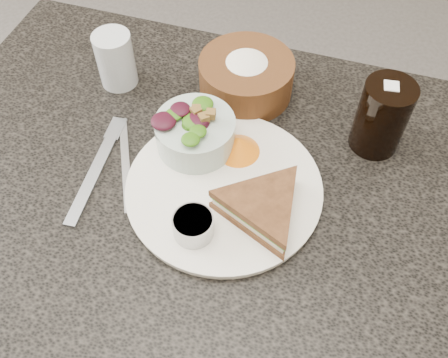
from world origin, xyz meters
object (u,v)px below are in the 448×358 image
object	(u,v)px
salad_bowl	(195,129)
cola_glass	(383,114)
bread_basket	(246,72)
dinner_plate	(224,188)
dressing_ramekin	(193,226)
dining_table	(220,290)
sandwich	(263,208)
water_glass	(116,60)

from	to	relation	value
salad_bowl	cola_glass	size ratio (longest dim) A/B	0.93
bread_basket	dinner_plate	bearing A→B (deg)	-82.48
dressing_ramekin	bread_basket	bearing A→B (deg)	92.27
dressing_ramekin	bread_basket	world-z (taller)	bread_basket
dining_table	cola_glass	world-z (taller)	cola_glass
sandwich	salad_bowl	world-z (taller)	salad_bowl
dinner_plate	dressing_ramekin	world-z (taller)	dressing_ramekin
dressing_ramekin	water_glass	bearing A→B (deg)	131.90
salad_bowl	dressing_ramekin	xyz separation A→B (m)	(0.05, -0.15, -0.02)
bread_basket	water_glass	size ratio (longest dim) A/B	1.64
dining_table	sandwich	size ratio (longest dim) A/B	6.47
dinner_plate	water_glass	size ratio (longest dim) A/B	2.96
salad_bowl	water_glass	bearing A→B (deg)	149.46
cola_glass	dressing_ramekin	bearing A→B (deg)	-130.84
dinner_plate	salad_bowl	xyz separation A→B (m)	(-0.07, 0.06, 0.04)
dining_table	sandwich	bearing A→B (deg)	-22.78
salad_bowl	cola_glass	distance (m)	0.28
bread_basket	dressing_ramekin	bearing A→B (deg)	-87.73
sandwich	bread_basket	xyz separation A→B (m)	(-0.10, 0.25, 0.01)
dining_table	bread_basket	distance (m)	0.47
dining_table	bread_basket	size ratio (longest dim) A/B	6.24
salad_bowl	bread_basket	xyz separation A→B (m)	(0.04, 0.15, -0.00)
dining_table	water_glass	distance (m)	0.52
dinner_plate	dressing_ramekin	xyz separation A→B (m)	(-0.02, -0.09, 0.02)
dinner_plate	cola_glass	size ratio (longest dim) A/B	2.17
dining_table	dinner_plate	xyz separation A→B (m)	(0.01, 0.00, 0.38)
sandwich	salad_bowl	size ratio (longest dim) A/B	1.25
bread_basket	cola_glass	size ratio (longest dim) A/B	1.20
dining_table	dressing_ramekin	distance (m)	0.41
dinner_plate	salad_bowl	distance (m)	0.10
bread_basket	cola_glass	bearing A→B (deg)	-12.55
bread_basket	cola_glass	xyz separation A→B (m)	(0.23, -0.05, 0.02)
dressing_ramekin	salad_bowl	bearing A→B (deg)	108.29
salad_bowl	cola_glass	world-z (taller)	cola_glass
cola_glass	water_glass	xyz separation A→B (m)	(-0.45, 0.01, -0.02)
dining_table	bread_basket	xyz separation A→B (m)	(-0.02, 0.21, 0.42)
water_glass	sandwich	bearing A→B (deg)	-32.87
dinner_plate	dressing_ramekin	distance (m)	0.09
dining_table	sandwich	distance (m)	0.42
dressing_ramekin	bread_basket	xyz separation A→B (m)	(-0.01, 0.30, 0.02)
dining_table	dressing_ramekin	bearing A→B (deg)	-94.27
salad_bowl	water_glass	size ratio (longest dim) A/B	1.26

